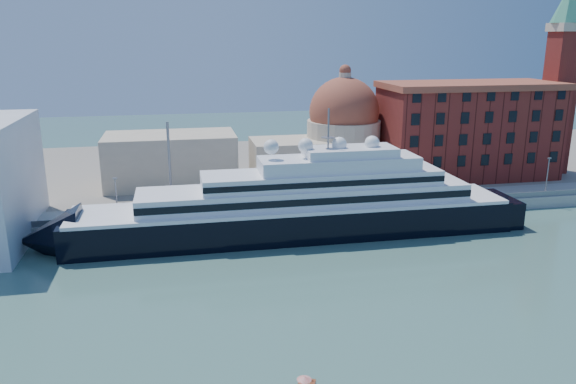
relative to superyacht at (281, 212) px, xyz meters
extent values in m
plane|color=#3C685F|center=(0.35, -23.00, -4.75)|extent=(400.00, 400.00, 0.00)
cube|color=gray|center=(0.35, 11.00, -3.50)|extent=(180.00, 10.00, 2.50)
cube|color=slate|center=(0.35, 52.00, -3.75)|extent=(260.00, 72.00, 2.00)
cube|color=slate|center=(0.35, 6.50, -1.65)|extent=(180.00, 0.10, 1.20)
cube|color=black|center=(2.50, 0.00, -2.45)|extent=(81.57, 12.55, 6.80)
cone|color=black|center=(-40.37, 0.00, -2.45)|extent=(10.46, 12.55, 12.55)
cube|color=black|center=(43.29, 0.00, -2.65)|extent=(6.27, 11.50, 6.27)
cube|color=white|center=(2.50, 0.00, 1.21)|extent=(79.48, 12.76, 0.63)
cube|color=white|center=(4.60, 0.00, 3.10)|extent=(60.65, 10.46, 3.14)
cube|color=black|center=(4.60, -5.22, 3.10)|extent=(60.65, 0.15, 1.25)
cube|color=white|center=(7.73, 0.00, 6.03)|extent=(43.92, 9.41, 2.72)
cube|color=white|center=(10.87, 0.00, 8.64)|extent=(29.28, 8.37, 2.51)
cube|color=white|center=(12.96, 0.00, 10.73)|extent=(16.73, 7.32, 1.67)
cylinder|color=slate|center=(8.78, 0.00, 15.12)|extent=(0.31, 0.31, 7.32)
sphere|color=white|center=(-1.68, 0.00, 12.20)|extent=(2.72, 2.72, 2.72)
sphere|color=white|center=(4.60, 0.00, 12.20)|extent=(2.72, 2.72, 2.72)
sphere|color=white|center=(10.87, 0.00, 12.20)|extent=(2.72, 2.72, 2.72)
sphere|color=white|center=(17.15, 0.00, 12.20)|extent=(2.72, 2.72, 2.72)
cone|color=red|center=(-6.52, -47.88, -2.56)|extent=(1.57, 1.57, 0.35)
cube|color=maroon|center=(52.35, 29.00, 8.25)|extent=(42.00, 18.00, 22.00)
cube|color=brown|center=(52.35, 29.00, 19.75)|extent=(43.00, 19.00, 1.50)
cube|color=maroon|center=(76.35, 29.00, 14.75)|extent=(6.00, 6.00, 35.00)
cube|color=beige|center=(76.35, 29.00, 33.25)|extent=(7.00, 7.00, 2.00)
cone|color=#3F8C6D|center=(76.35, 29.00, 39.25)|extent=(8.40, 8.40, 10.00)
cylinder|color=beige|center=(22.35, 35.00, 4.25)|extent=(18.00, 18.00, 14.00)
sphere|color=brown|center=(22.35, 35.00, 13.25)|extent=(17.00, 17.00, 17.00)
cylinder|color=beige|center=(22.35, 35.00, 21.25)|extent=(3.00, 3.00, 3.00)
cube|color=beige|center=(8.35, 33.00, 2.25)|extent=(18.00, 14.00, 10.00)
cube|color=beige|center=(-19.65, 35.00, 3.25)|extent=(30.00, 16.00, 12.00)
cylinder|color=slate|center=(-29.65, 8.00, 1.75)|extent=(0.24, 0.24, 8.00)
cube|color=slate|center=(-29.65, 8.00, 5.85)|extent=(0.80, 0.30, 0.25)
cylinder|color=slate|center=(0.35, 8.00, 1.75)|extent=(0.24, 0.24, 8.00)
cube|color=slate|center=(0.35, 8.00, 5.85)|extent=(0.80, 0.30, 0.25)
cylinder|color=slate|center=(30.35, 8.00, 1.75)|extent=(0.24, 0.24, 8.00)
cube|color=slate|center=(30.35, 8.00, 5.85)|extent=(0.80, 0.30, 0.25)
cylinder|color=slate|center=(60.35, 8.00, 1.75)|extent=(0.24, 0.24, 8.00)
cube|color=slate|center=(60.35, 8.00, 5.85)|extent=(0.80, 0.30, 0.25)
cylinder|color=slate|center=(-19.65, 10.00, 6.75)|extent=(0.50, 0.50, 18.00)
camera|label=1|loc=(-18.00, -96.69, 31.13)|focal=35.00mm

